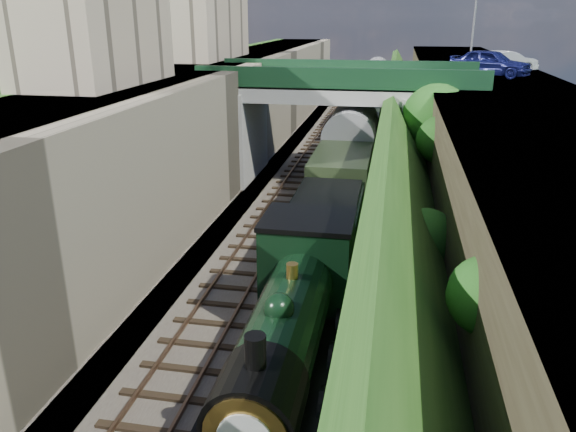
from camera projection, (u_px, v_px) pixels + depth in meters
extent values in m
cube|color=#473F38|center=(323.00, 201.00, 31.41)|extent=(10.00, 90.00, 0.20)
cube|color=#756B56|center=(226.00, 137.00, 31.23)|extent=(1.00, 90.00, 7.00)
cube|color=#262628|center=(167.00, 135.00, 31.84)|extent=(6.00, 90.00, 7.00)
cube|color=#262628|center=(508.00, 156.00, 28.73)|extent=(8.00, 90.00, 6.25)
cube|color=#1E4714|center=(418.00, 160.00, 29.66)|extent=(4.02, 90.00, 6.36)
sphere|color=#194C14|center=(488.00, 296.00, 11.99)|extent=(1.78, 1.78, 1.78)
sphere|color=#194C14|center=(416.00, 290.00, 16.62)|extent=(1.39, 1.39, 1.39)
sphere|color=#194C14|center=(426.00, 239.00, 18.93)|extent=(2.14, 2.14, 2.14)
sphere|color=#194C14|center=(392.00, 247.00, 22.81)|extent=(1.49, 1.49, 1.49)
sphere|color=#194C14|center=(399.00, 225.00, 23.95)|extent=(2.24, 2.24, 2.24)
sphere|color=#194C14|center=(440.00, 140.00, 26.74)|extent=(2.32, 2.32, 2.32)
sphere|color=#194C14|center=(432.00, 134.00, 29.75)|extent=(1.78, 1.78, 1.78)
sphere|color=#194C14|center=(391.00, 180.00, 33.00)|extent=(1.25, 1.25, 1.25)
sphere|color=#194C14|center=(421.00, 125.00, 35.34)|extent=(1.46, 1.46, 1.46)
sphere|color=#194C14|center=(422.00, 114.00, 37.86)|extent=(2.01, 2.01, 2.01)
sphere|color=#194C14|center=(399.00, 137.00, 41.71)|extent=(1.49, 1.49, 1.49)
sphere|color=#194C14|center=(420.00, 103.00, 42.23)|extent=(1.61, 1.61, 1.61)
sphere|color=#194C14|center=(419.00, 97.00, 45.17)|extent=(2.39, 2.39, 2.39)
sphere|color=#194C14|center=(424.00, 80.00, 49.10)|extent=(1.61, 1.61, 1.61)
sphere|color=#194C14|center=(399.00, 113.00, 52.05)|extent=(1.60, 1.60, 1.60)
cube|color=black|center=(288.00, 197.00, 31.72)|extent=(2.50, 90.00, 0.07)
cube|color=brown|center=(276.00, 194.00, 31.81)|extent=(0.08, 90.00, 0.14)
cube|color=brown|center=(301.00, 196.00, 31.56)|extent=(0.08, 90.00, 0.14)
cube|color=black|center=(345.00, 200.00, 31.16)|extent=(2.50, 90.00, 0.07)
cube|color=brown|center=(332.00, 197.00, 31.25)|extent=(0.08, 90.00, 0.14)
cube|color=brown|center=(358.00, 199.00, 31.00)|extent=(0.08, 90.00, 0.14)
cube|color=gray|center=(342.00, 91.00, 33.14)|extent=(16.00, 6.00, 0.90)
cube|color=#163D21|center=(338.00, 79.00, 30.18)|extent=(16.00, 0.30, 1.20)
cube|color=#163D21|center=(347.00, 70.00, 35.45)|extent=(16.00, 0.30, 1.20)
cube|color=gray|center=(245.00, 135.00, 35.14)|extent=(1.40, 6.40, 5.70)
cube|color=gray|center=(420.00, 141.00, 33.28)|extent=(2.40, 6.40, 5.70)
cube|color=gray|center=(195.00, 14.00, 39.15)|extent=(5.00, 10.00, 6.00)
cube|color=gray|center=(94.00, 37.00, 24.52)|extent=(4.00, 8.00, 4.00)
cylinder|color=black|center=(432.00, 166.00, 30.38)|extent=(0.30, 0.30, 4.40)
sphere|color=#194C14|center=(436.00, 118.00, 29.51)|extent=(3.60, 3.60, 3.60)
sphere|color=#194C14|center=(444.00, 127.00, 30.36)|extent=(2.40, 2.40, 2.40)
cylinder|color=gray|center=(474.00, 25.00, 38.27)|extent=(0.14, 0.14, 6.00)
imported|color=#11154D|center=(490.00, 63.00, 35.14)|extent=(5.32, 3.97, 1.69)
imported|color=#A6A7AB|center=(506.00, 62.00, 37.74)|extent=(4.48, 3.42, 1.42)
cube|color=black|center=(285.00, 388.00, 15.01)|extent=(2.40, 8.40, 0.60)
cube|color=black|center=(292.00, 350.00, 15.75)|extent=(2.70, 10.00, 0.35)
cylinder|color=black|center=(287.00, 324.00, 14.57)|extent=(1.90, 5.60, 1.90)
cylinder|color=black|center=(257.00, 405.00, 11.52)|extent=(1.96, 1.80, 1.96)
cylinder|color=black|center=(255.00, 355.00, 11.11)|extent=(0.44, 0.44, 0.90)
sphere|color=black|center=(279.00, 308.00, 13.31)|extent=(0.76, 0.76, 0.76)
cylinder|color=#A57F33|center=(292.00, 272.00, 14.94)|extent=(0.32, 0.32, 0.50)
cube|color=black|center=(308.00, 262.00, 17.85)|extent=(2.75, 2.40, 2.80)
cube|color=black|center=(308.00, 219.00, 17.36)|extent=(2.85, 2.50, 0.15)
cube|color=black|center=(324.00, 264.00, 22.61)|extent=(2.30, 6.00, 0.50)
cube|color=black|center=(324.00, 258.00, 22.53)|extent=(2.60, 6.00, 0.50)
cube|color=black|center=(325.00, 230.00, 22.12)|extent=(2.70, 6.00, 2.40)
cube|color=black|center=(325.00, 200.00, 21.70)|extent=(2.50, 5.60, 0.20)
cube|color=black|center=(350.00, 180.00, 34.28)|extent=(2.30, 17.00, 0.40)
cube|color=black|center=(350.00, 176.00, 34.20)|extent=(2.50, 17.00, 0.50)
cube|color=#222D19|center=(351.00, 152.00, 33.69)|extent=(2.80, 18.00, 2.70)
cube|color=slate|center=(352.00, 127.00, 33.19)|extent=(2.90, 18.00, 0.50)
cube|color=black|center=(367.00, 125.00, 51.67)|extent=(2.30, 17.00, 0.40)
cube|color=black|center=(367.00, 122.00, 51.59)|extent=(2.50, 17.00, 0.50)
cube|color=#222D19|center=(368.00, 105.00, 51.08)|extent=(2.80, 18.00, 2.70)
cube|color=slate|center=(368.00, 89.00, 50.58)|extent=(2.90, 18.00, 0.50)
cube|color=black|center=(375.00, 97.00, 69.06)|extent=(2.30, 17.00, 0.40)
cube|color=black|center=(375.00, 95.00, 68.98)|extent=(2.50, 17.00, 0.50)
cube|color=#222D19|center=(376.00, 82.00, 68.47)|extent=(2.80, 18.00, 2.70)
cube|color=slate|center=(377.00, 70.00, 67.96)|extent=(2.90, 18.00, 0.50)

